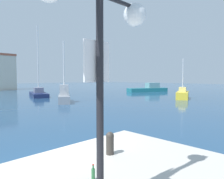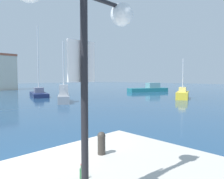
# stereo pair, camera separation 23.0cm
# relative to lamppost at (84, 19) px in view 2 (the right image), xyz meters

# --- Properties ---
(water) EXTENTS (160.00, 160.00, 0.00)m
(water) POSITION_rel_lamppost_xyz_m (16.08, 23.30, -3.61)
(water) COLOR navy
(water) RESTS_ON ground
(lamppost) EXTENTS (1.83, 0.36, 4.01)m
(lamppost) POSITION_rel_lamppost_xyz_m (0.00, 0.00, 0.00)
(lamppost) COLOR black
(lamppost) RESTS_ON pier_quay
(bottle) EXTENTS (0.06, 0.06, 0.28)m
(bottle) POSITION_rel_lamppost_xyz_m (0.38, 0.61, -2.44)
(bottle) COLOR #2D6B3D
(bottle) RESTS_ON pier_quay
(mooring_bollard) EXTENTS (0.19, 0.19, 0.52)m
(mooring_bollard) POSITION_rel_lamppost_xyz_m (1.43, 1.27, -2.26)
(mooring_bollard) COLOR #38332D
(mooring_bollard) RESTS_ON pier_quay
(sailboat_navy_distant_east) EXTENTS (4.07, 7.04, 10.58)m
(sailboat_navy_distant_east) POSITION_rel_lamppost_xyz_m (12.27, 27.84, -3.12)
(sailboat_navy_distant_east) COLOR #19234C
(sailboat_navy_distant_east) RESTS_ON water
(sailboat_yellow_behind_lamppost) EXTENTS (4.45, 3.02, 5.37)m
(sailboat_yellow_behind_lamppost) POSITION_rel_lamppost_xyz_m (24.46, 10.84, -3.01)
(sailboat_yellow_behind_lamppost) COLOR gold
(sailboat_yellow_behind_lamppost) RESTS_ON water
(sailboat_grey_outer_mooring) EXTENTS (3.52, 4.63, 6.99)m
(sailboat_grey_outer_mooring) POSITION_rel_lamppost_xyz_m (10.96, 18.56, -2.91)
(sailboat_grey_outer_mooring) COLOR gray
(sailboat_grey_outer_mooring) RESTS_ON water
(motorboat_teal_center_channel) EXTENTS (8.49, 5.18, 1.81)m
(motorboat_teal_center_channel) POSITION_rel_lamppost_xyz_m (32.86, 22.24, -3.01)
(motorboat_teal_center_channel) COLOR #1E707A
(motorboat_teal_center_channel) RESTS_ON water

